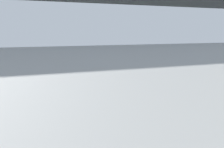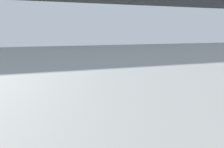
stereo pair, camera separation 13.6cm
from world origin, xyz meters
name	(u,v)px [view 2 (the right image)]	position (x,y,z in m)	size (l,w,h in m)	color
ground	(129,98)	(0.00, 0.00, 0.00)	(80.00, 80.00, 0.00)	#2D3033
city_bus	(105,69)	(1.41, -0.78, 1.88)	(11.54, 2.85, 3.15)	#1E8C38
pedestrian	(117,94)	(1.79, 2.08, 0.89)	(0.38, 0.38, 1.79)	#2D2D38
lane_dash_leftmost	(185,85)	(-6.00, -2.03, 0.00)	(2.00, 0.20, 0.01)	silver
lane_dash_left	(141,89)	(-2.00, -2.03, 0.00)	(2.00, 0.20, 0.01)	silver
lane_dash_centre	(91,94)	(2.00, -2.03, 0.00)	(2.00, 0.20, 0.01)	silver
lane_dash_right	(32,99)	(6.00, -2.03, 0.00)	(2.00, 0.20, 0.01)	silver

